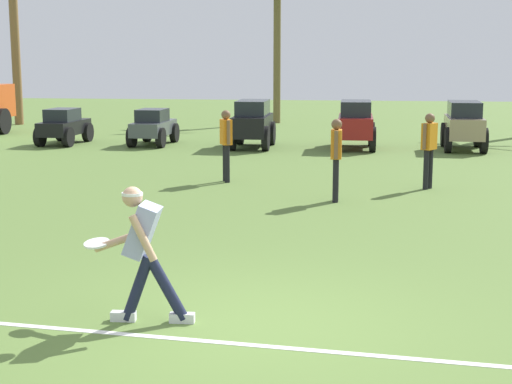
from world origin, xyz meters
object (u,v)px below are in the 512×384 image
(teammate_midfield, at_px, (429,144))
(teammate_deep, at_px, (226,139))
(parked_car_slot_b, at_px, (153,126))
(parked_car_slot_e, at_px, (464,124))
(palm_tree_far_left, at_px, (14,21))
(frisbee_thrower, at_px, (143,247))
(parked_car_slot_d, at_px, (355,123))
(teammate_near_sideline, at_px, (336,152))
(parked_car_slot_a, at_px, (64,126))
(frisbee_in_flight, at_px, (97,243))
(parked_car_slot_c, at_px, (253,123))
(palm_tree_left_of_centre, at_px, (277,32))

(teammate_midfield, relative_size, teammate_deep, 1.00)
(parked_car_slot_b, height_order, parked_car_slot_e, parked_car_slot_e)
(palm_tree_far_left, bearing_deg, frisbee_thrower, -63.28)
(parked_car_slot_b, relative_size, parked_car_slot_d, 0.95)
(teammate_near_sideline, relative_size, teammate_deep, 1.00)
(teammate_midfield, height_order, parked_car_slot_a, teammate_midfield)
(teammate_deep, bearing_deg, frisbee_in_flight, -89.48)
(parked_car_slot_b, bearing_deg, frisbee_in_flight, -77.52)
(teammate_midfield, relative_size, parked_car_slot_c, 0.66)
(teammate_near_sideline, distance_m, parked_car_slot_c, 8.84)
(teammate_near_sideline, relative_size, teammate_midfield, 1.00)
(frisbee_in_flight, height_order, parked_car_slot_c, parked_car_slot_c)
(teammate_near_sideline, bearing_deg, parked_car_slot_d, 87.66)
(teammate_midfield, bearing_deg, frisbee_in_flight, -116.25)
(palm_tree_far_left, bearing_deg, parked_car_slot_c, -32.74)
(frisbee_thrower, xyz_separation_m, palm_tree_far_left, (-11.07, 22.00, 3.21))
(parked_car_slot_c, bearing_deg, teammate_midfield, -56.18)
(parked_car_slot_d, relative_size, palm_tree_left_of_centre, 0.42)
(parked_car_slot_d, bearing_deg, palm_tree_far_left, 154.16)
(palm_tree_left_of_centre, bearing_deg, parked_car_slot_a, -124.55)
(parked_car_slot_e, height_order, palm_tree_left_of_centre, palm_tree_left_of_centre)
(parked_car_slot_e, bearing_deg, frisbee_in_flight, -110.57)
(teammate_near_sideline, xyz_separation_m, parked_car_slot_e, (3.47, 8.65, -0.20))
(frisbee_in_flight, xyz_separation_m, parked_car_slot_c, (-0.34, 15.28, -0.04))
(parked_car_slot_d, xyz_separation_m, palm_tree_far_left, (-13.22, 6.40, 3.26))
(parked_car_slot_d, bearing_deg, palm_tree_left_of_centre, 110.74)
(palm_tree_far_left, bearing_deg, parked_car_slot_a, -56.14)
(teammate_midfield, bearing_deg, parked_car_slot_a, 146.38)
(parked_car_slot_b, height_order, parked_car_slot_c, parked_car_slot_c)
(teammate_midfield, bearing_deg, frisbee_thrower, -112.75)
(teammate_near_sideline, bearing_deg, parked_car_slot_c, 107.68)
(parked_car_slot_a, bearing_deg, teammate_near_sideline, -45.02)
(parked_car_slot_e, distance_m, palm_tree_far_left, 17.82)
(parked_car_slot_e, bearing_deg, frisbee_thrower, -108.56)
(frisbee_thrower, height_order, teammate_near_sideline, teammate_near_sideline)
(palm_tree_far_left, distance_m, palm_tree_left_of_centre, 10.24)
(frisbee_in_flight, bearing_deg, parked_car_slot_a, 112.01)
(teammate_near_sideline, bearing_deg, teammate_deep, 140.08)
(frisbee_in_flight, relative_size, parked_car_slot_b, 0.16)
(frisbee_in_flight, relative_size, parked_car_slot_a, 0.16)
(teammate_near_sideline, bearing_deg, parked_car_slot_e, 68.12)
(frisbee_thrower, xyz_separation_m, teammate_midfield, (3.64, 8.68, 0.14))
(teammate_midfield, height_order, parked_car_slot_e, teammate_midfield)
(frisbee_in_flight, xyz_separation_m, parked_car_slot_e, (5.82, 15.50, -0.04))
(parked_car_slot_a, distance_m, parked_car_slot_b, 2.79)
(parked_car_slot_c, bearing_deg, palm_tree_far_left, 147.26)
(frisbee_in_flight, distance_m, teammate_deep, 8.88)
(teammate_deep, bearing_deg, parked_car_slot_e, 48.30)
(parked_car_slot_e, distance_m, palm_tree_left_of_centre, 10.82)
(palm_tree_left_of_centre, bearing_deg, teammate_midfield, -73.01)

